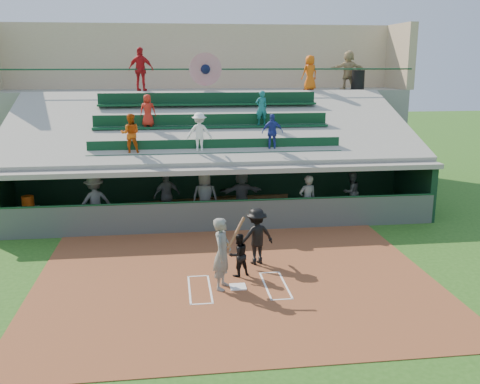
{
  "coord_description": "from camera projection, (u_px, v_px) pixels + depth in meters",
  "views": [
    {
      "loc": [
        -1.66,
        -13.25,
        5.9
      ],
      "look_at": [
        0.51,
        3.5,
        1.8
      ],
      "focal_mm": 40.0,
      "sensor_mm": 36.0,
      "label": 1
    }
  ],
  "objects": [
    {
      "name": "dugout_player_c",
      "position": [
        205.0,
        197.0,
        19.94
      ],
      "size": [
        1.0,
        0.7,
        1.96
      ],
      "primitive_type": "imported",
      "rotation": [
        0.0,
        0.0,
        3.06
      ],
      "color": "#5C5F5A",
      "rests_on": "dugout_floor"
    },
    {
      "name": "catcher",
      "position": [
        238.0,
        255.0,
        15.02
      ],
      "size": [
        0.73,
        0.66,
        1.24
      ],
      "primitive_type": "imported",
      "rotation": [
        0.0,
        0.0,
        3.53
      ],
      "color": "black",
      "rests_on": "dirt_slab"
    },
    {
      "name": "water_cooler",
      "position": [
        28.0,
        202.0,
        19.45
      ],
      "size": [
        0.43,
        0.43,
        0.43
      ],
      "primitive_type": "cylinder",
      "color": "#D84D0C",
      "rests_on": "white_table"
    },
    {
      "name": "grandstand",
      "position": [
        209.0,
        146.0,
        23.96
      ],
      "size": [
        20.4,
        10.4,
        7.8
      ],
      "color": "#515651",
      "rests_on": "ground"
    },
    {
      "name": "concourse_slab",
      "position": [
        204.0,
        136.0,
        26.84
      ],
      "size": [
        20.0,
        3.0,
        4.6
      ],
      "primitive_type": "cube",
      "color": "gray",
      "rests_on": "ground"
    },
    {
      "name": "dugout_player_a",
      "position": [
        95.0,
        202.0,
        19.33
      ],
      "size": [
        1.43,
        1.15,
        1.93
      ],
      "primitive_type": "imported",
      "rotation": [
        0.0,
        0.0,
        3.54
      ],
      "color": "#565954",
      "rests_on": "dugout_floor"
    },
    {
      "name": "home_umpire",
      "position": [
        256.0,
        236.0,
        15.89
      ],
      "size": [
        1.24,
        0.93,
        1.71
      ],
      "primitive_type": "imported",
      "rotation": [
        0.0,
        0.0,
        3.44
      ],
      "color": "black",
      "rests_on": "dirt_slab"
    },
    {
      "name": "dugout_floor",
      "position": [
        216.0,
        217.0,
        20.87
      ],
      "size": [
        16.0,
        3.5,
        0.04
      ],
      "primitive_type": "cube",
      "color": "gray",
      "rests_on": "ground"
    },
    {
      "name": "batters_box_chalk",
      "position": [
        238.0,
        287.0,
        14.37
      ],
      "size": [
        2.65,
        1.85,
        0.01
      ],
      "color": "white",
      "rests_on": "dirt_slab"
    },
    {
      "name": "concourse_staff_c",
      "position": [
        348.0,
        70.0,
        26.47
      ],
      "size": [
        1.79,
        0.68,
        1.89
      ],
      "primitive_type": "imported",
      "rotation": [
        0.0,
        0.0,
        3.21
      ],
      "color": "tan",
      "rests_on": "concourse_slab"
    },
    {
      "name": "batter_at_plate",
      "position": [
        222.0,
        253.0,
        14.1
      ],
      "size": [
        0.98,
        0.84,
        1.95
      ],
      "color": "#61635E",
      "rests_on": "dirt_slab"
    },
    {
      "name": "dugout_player_b",
      "position": [
        167.0,
        195.0,
        20.42
      ],
      "size": [
        1.16,
        0.84,
        1.83
      ],
      "primitive_type": "imported",
      "rotation": [
        0.0,
        0.0,
        3.55
      ],
      "color": "#61635E",
      "rests_on": "dugout_floor"
    },
    {
      "name": "concourse_staff_b",
      "position": [
        310.0,
        73.0,
        25.31
      ],
      "size": [
        0.93,
        0.75,
        1.64
      ],
      "primitive_type": "imported",
      "rotation": [
        0.0,
        0.0,
        3.47
      ],
      "color": "#DB580C",
      "rests_on": "concourse_slab"
    },
    {
      "name": "home_plate",
      "position": [
        238.0,
        287.0,
        14.36
      ],
      "size": [
        0.43,
        0.43,
        0.03
      ],
      "primitive_type": "cube",
      "color": "white",
      "rests_on": "dirt_slab"
    },
    {
      "name": "dugout_bench",
      "position": [
        212.0,
        203.0,
        22.08
      ],
      "size": [
        13.88,
        2.62,
        0.42
      ],
      "primitive_type": "cube",
      "rotation": [
        0.0,
        0.0,
        0.16
      ],
      "color": "olive",
      "rests_on": "dugout_floor"
    },
    {
      "name": "dugout_player_e",
      "position": [
        307.0,
        200.0,
        19.64
      ],
      "size": [
        0.77,
        0.6,
        1.87
      ],
      "primitive_type": "imported",
      "rotation": [
        0.0,
        0.0,
        3.39
      ],
      "color": "#555853",
      "rests_on": "dugout_floor"
    },
    {
      "name": "trash_bin",
      "position": [
        358.0,
        80.0,
        26.04
      ],
      "size": [
        0.63,
        0.63,
        0.94
      ],
      "primitive_type": "cylinder",
      "color": "black",
      "rests_on": "concourse_slab"
    },
    {
      "name": "concourse_staff_a",
      "position": [
        141.0,
        69.0,
        24.35
      ],
      "size": [
        1.25,
        0.78,
        1.98
      ],
      "primitive_type": "imported",
      "rotation": [
        0.0,
        0.0,
        2.87
      ],
      "color": "red",
      "rests_on": "concourse_slab"
    },
    {
      "name": "white_table",
      "position": [
        27.0,
        217.0,
        19.52
      ],
      "size": [
        0.83,
        0.64,
        0.71
      ],
      "primitive_type": "cube",
      "rotation": [
        0.0,
        0.0,
        0.05
      ],
      "color": "silver",
      "rests_on": "dugout_floor"
    },
    {
      "name": "dugout_player_f",
      "position": [
        351.0,
        192.0,
        21.55
      ],
      "size": [
        0.94,
        0.85,
        1.58
      ],
      "primitive_type": "imported",
      "rotation": [
        0.0,
        0.0,
        3.54
      ],
      "color": "#545752",
      "rests_on": "dugout_floor"
    },
    {
      "name": "ground",
      "position": [
        238.0,
        288.0,
        14.37
      ],
      "size": [
        100.0,
        100.0,
        0.0
      ],
      "primitive_type": "plane",
      "color": "#265517",
      "rests_on": "ground"
    },
    {
      "name": "dugout_player_d",
      "position": [
        242.0,
        193.0,
        20.82
      ],
      "size": [
        1.71,
        0.67,
        1.81
      ],
      "primitive_type": "imported",
      "rotation": [
        0.0,
        0.0,
        3.22
      ],
      "color": "#5B5D58",
      "rests_on": "dugout_floor"
    },
    {
      "name": "dirt_slab",
      "position": [
        236.0,
        280.0,
        14.85
      ],
      "size": [
        11.0,
        9.0,
        0.02
      ],
      "primitive_type": "cube",
      "color": "brown",
      "rests_on": "ground"
    }
  ]
}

